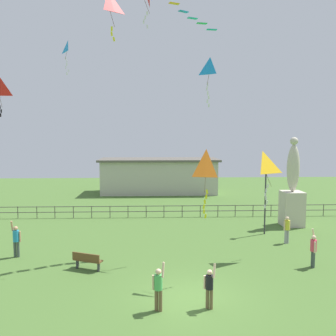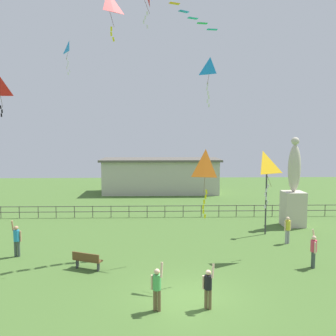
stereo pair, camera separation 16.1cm
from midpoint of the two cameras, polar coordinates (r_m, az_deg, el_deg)
ground_plane at (r=15.06m, az=3.72°, el=-20.50°), size 80.00×80.00×0.00m
statue_monument at (r=26.79m, az=19.98°, el=-4.26°), size 1.47×1.47×6.43m
lamppost at (r=23.82m, az=15.98°, el=-2.74°), size 0.36×0.36×4.53m
park_bench at (r=18.10m, az=-12.85°, el=-14.47°), size 1.54×0.94×0.85m
person_0 at (r=20.84m, az=-23.30°, el=-10.55°), size 0.52×0.32×1.99m
person_1 at (r=13.72m, az=-1.46°, el=-18.75°), size 0.48×0.38×1.91m
person_2 at (r=22.62m, az=19.16°, el=-9.29°), size 0.47×0.31×1.65m
person_3 at (r=19.15m, az=22.94°, el=-12.08°), size 0.32×0.49×1.91m
person_4 at (r=13.97m, az=6.92°, el=-18.61°), size 0.45×0.38×1.79m
kite_0 at (r=19.61m, az=15.44°, el=0.47°), size 1.34×1.21×3.01m
kite_1 at (r=15.73m, az=6.46°, el=0.18°), size 0.93×1.05×3.02m
kite_3 at (r=19.58m, az=7.13°, el=15.69°), size 0.83×0.71×2.65m
kite_4 at (r=29.02m, az=-15.68°, el=18.33°), size 0.81×1.04×2.59m
kite_6 at (r=17.45m, az=-9.50°, el=24.68°), size 0.95×0.94×2.23m
waterfront_railing at (r=28.13m, az=0.17°, el=-6.79°), size 36.05×0.06×0.95m
pavilion_building at (r=39.75m, az=-1.09°, el=-1.23°), size 13.36×5.15×3.89m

